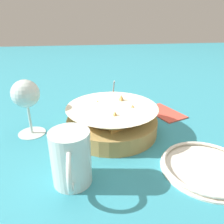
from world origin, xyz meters
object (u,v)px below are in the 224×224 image
Objects in this scene: food_basket at (112,121)px; sauce_cup at (113,99)px; side_plate at (207,167)px; beer_mug at (71,160)px; wine_glass at (26,96)px.

food_basket is 2.42× the size of sauce_cup.
food_basket is 0.27m from side_plate.
wine_glass is at bearing -151.05° from beer_mug.
beer_mug is 0.61× the size of side_plate.
sauce_cup is 0.43m from beer_mug.
side_plate is at bearing 89.20° from beer_mug.
food_basket is at bearing 83.66° from wine_glass.
food_basket is at bearing 150.44° from beer_mug.
food_basket is 1.62× the size of wine_glass.
food_basket is 0.25m from wine_glass.
wine_glass is at bearing -118.39° from side_plate.
wine_glass is 0.26m from beer_mug.
wine_glass is at bearing -96.34° from food_basket.
sauce_cup is 0.53× the size of side_plate.
beer_mug is at bearing -90.80° from side_plate.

